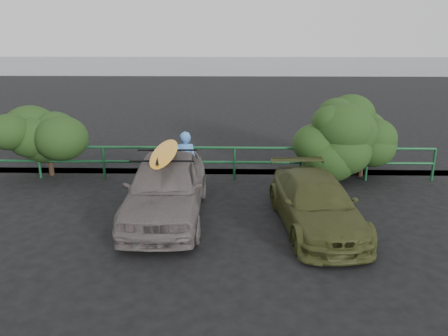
{
  "coord_description": "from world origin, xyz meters",
  "views": [
    {
      "loc": [
        0.97,
        -7.72,
        4.25
      ],
      "look_at": [
        0.74,
        2.45,
        1.14
      ],
      "focal_mm": 35.0,
      "sensor_mm": 36.0,
      "label": 1
    }
  ],
  "objects_px": {
    "surfboard": "(165,153)",
    "olive_vehicle": "(316,203)",
    "guardrail": "(202,163)",
    "sedan": "(166,187)",
    "man": "(185,162)"
  },
  "relations": [
    {
      "from": "guardrail",
      "to": "olive_vehicle",
      "type": "bearing_deg",
      "value": -50.12
    },
    {
      "from": "surfboard",
      "to": "olive_vehicle",
      "type": "bearing_deg",
      "value": -9.49
    },
    {
      "from": "olive_vehicle",
      "to": "surfboard",
      "type": "xyz_separation_m",
      "value": [
        -3.5,
        0.52,
        1.03
      ]
    },
    {
      "from": "olive_vehicle",
      "to": "sedan",
      "type": "bearing_deg",
      "value": 165.79
    },
    {
      "from": "man",
      "to": "olive_vehicle",
      "type": "bearing_deg",
      "value": 137.17
    },
    {
      "from": "man",
      "to": "surfboard",
      "type": "bearing_deg",
      "value": 74.14
    },
    {
      "from": "sedan",
      "to": "surfboard",
      "type": "xyz_separation_m",
      "value": [
        0.0,
        0.0,
        0.85
      ]
    },
    {
      "from": "olive_vehicle",
      "to": "man",
      "type": "relative_size",
      "value": 2.32
    },
    {
      "from": "guardrail",
      "to": "olive_vehicle",
      "type": "relative_size",
      "value": 3.48
    },
    {
      "from": "guardrail",
      "to": "olive_vehicle",
      "type": "distance_m",
      "value": 4.45
    },
    {
      "from": "guardrail",
      "to": "surfboard",
      "type": "xyz_separation_m",
      "value": [
        -0.64,
        -2.89,
        1.09
      ]
    },
    {
      "from": "sedan",
      "to": "man",
      "type": "relative_size",
      "value": 2.58
    },
    {
      "from": "man",
      "to": "sedan",
      "type": "bearing_deg",
      "value": 74.14
    },
    {
      "from": "sedan",
      "to": "olive_vehicle",
      "type": "distance_m",
      "value": 3.54
    },
    {
      "from": "guardrail",
      "to": "man",
      "type": "relative_size",
      "value": 8.07
    }
  ]
}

